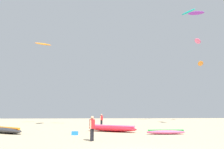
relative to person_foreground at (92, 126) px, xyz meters
The scene contains 11 objects.
person_foreground is the anchor object (origin of this frame).
person_midground 16.65m from the person_foreground, 85.93° to the left, with size 0.41×0.44×1.67m.
kite_grounded_near 7.91m from the person_foreground, 75.93° to the left, with size 5.42×4.39×0.70m.
kite_grounded_mid 7.93m from the person_foreground, 34.37° to the left, with size 3.52×1.14×0.45m.
kite_grounded_far 10.51m from the person_foreground, 140.52° to the left, with size 4.58×4.34×0.63m.
cooler_box 4.70m from the person_foreground, 108.84° to the left, with size 0.56×0.36×0.32m, color blue.
kite_aloft_0 48.87m from the person_foreground, 56.05° to the left, with size 3.81×2.12×0.83m.
kite_aloft_1 42.65m from the person_foreground, 55.16° to the left, with size 3.31×4.32×1.02m.
kite_aloft_2 27.33m from the person_foreground, 110.23° to the left, with size 2.83×1.98×0.48m.
kite_aloft_5 30.91m from the person_foreground, 50.90° to the left, with size 2.51×2.81×0.72m.
kite_aloft_7 41.76m from the person_foreground, 56.68° to the left, with size 2.54×3.69×0.91m.
Camera 1 is at (-2.40, -11.32, 2.02)m, focal length 39.08 mm.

